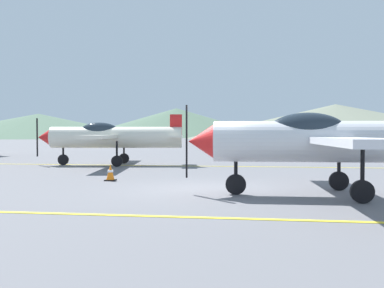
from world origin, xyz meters
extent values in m
plane|color=slate|center=(0.00, 0.00, 0.00)|extent=(400.00, 400.00, 0.00)
cube|color=yellow|center=(0.00, -3.87, 0.01)|extent=(80.00, 0.16, 0.01)
cube|color=yellow|center=(0.00, 8.74, 0.01)|extent=(80.00, 0.16, 0.01)
cylinder|color=silver|center=(3.81, -0.58, 1.46)|extent=(6.86, 1.34, 1.10)
cone|color=red|center=(0.05, -0.71, 1.46)|extent=(0.73, 0.96, 0.94)
cube|color=black|center=(-0.35, -0.73, 1.46)|extent=(0.04, 0.12, 2.01)
ellipsoid|color=#1E2833|center=(2.91, -0.61, 1.79)|extent=(2.04, 0.97, 0.90)
cube|color=silver|center=(3.41, -0.60, 1.51)|extent=(1.41, 8.86, 0.16)
cylinder|color=black|center=(1.00, -0.68, 0.79)|extent=(0.10, 0.10, 1.01)
cylinder|color=black|center=(1.00, -0.68, 0.28)|extent=(0.57, 0.14, 0.56)
cylinder|color=black|center=(3.97, 0.53, 0.79)|extent=(0.10, 0.10, 1.01)
cylinder|color=black|center=(3.97, 0.53, 0.28)|extent=(0.57, 0.14, 0.56)
cylinder|color=black|center=(4.05, -1.68, 0.79)|extent=(0.10, 0.10, 1.01)
cylinder|color=black|center=(4.05, -1.68, 0.28)|extent=(0.57, 0.14, 0.56)
cylinder|color=silver|center=(-5.49, 8.89, 1.46)|extent=(6.91, 2.05, 1.10)
cone|color=red|center=(-9.22, 8.37, 1.46)|extent=(0.83, 1.03, 0.94)
cube|color=black|center=(-9.62, 8.31, 1.46)|extent=(0.06, 0.12, 2.01)
ellipsoid|color=#1E2833|center=(-6.39, 8.77, 1.79)|extent=(2.11, 1.17, 0.90)
cube|color=silver|center=(-5.89, 8.84, 1.51)|extent=(2.33, 8.90, 0.16)
cube|color=silver|center=(-2.41, 9.33, 1.51)|extent=(1.06, 2.68, 0.10)
cube|color=red|center=(-2.41, 9.33, 2.06)|extent=(0.64, 0.21, 1.20)
cylinder|color=black|center=(-8.28, 8.50, 0.79)|extent=(0.10, 0.10, 1.01)
cylinder|color=black|center=(-8.28, 8.50, 0.28)|extent=(0.57, 0.20, 0.56)
cylinder|color=black|center=(-5.45, 10.01, 0.79)|extent=(0.10, 0.10, 1.01)
cylinder|color=black|center=(-5.45, 10.01, 0.28)|extent=(0.57, 0.20, 0.56)
cylinder|color=black|center=(-5.14, 7.83, 0.79)|extent=(0.10, 0.10, 1.01)
cylinder|color=black|center=(-5.14, 7.83, 0.28)|extent=(0.57, 0.20, 0.56)
cube|color=black|center=(-3.48, 2.01, 0.02)|extent=(0.36, 0.36, 0.04)
cone|color=orange|center=(-3.48, 2.01, 0.32)|extent=(0.29, 0.29, 0.55)
cylinder|color=white|center=(-3.48, 2.01, 0.34)|extent=(0.20, 0.20, 0.08)
cone|color=#4C6651|center=(-71.07, 123.35, 4.18)|extent=(79.31, 79.31, 8.36)
cone|color=#4C6651|center=(-28.46, 159.33, 6.02)|extent=(82.67, 82.67, 12.05)
cone|color=slate|center=(27.07, 114.53, 5.08)|extent=(89.58, 89.58, 10.15)
camera|label=1|loc=(1.32, -11.97, 1.69)|focal=38.56mm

